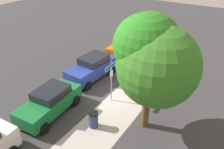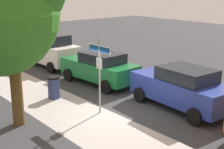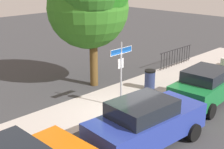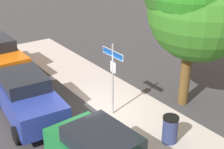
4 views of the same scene
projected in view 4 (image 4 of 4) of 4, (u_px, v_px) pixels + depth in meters
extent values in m
plane|color=#38383A|center=(98.00, 111.00, 12.82)|extent=(60.00, 60.00, 0.00)
cube|color=#B4ABA4|center=(155.00, 123.00, 12.02)|extent=(24.00, 2.60, 0.00)
cylinder|color=#9EA0A5|center=(113.00, 80.00, 12.08)|extent=(0.07, 0.07, 2.90)
cube|color=#144799|center=(113.00, 54.00, 11.64)|extent=(1.23, 0.02, 0.22)
cube|color=white|center=(113.00, 54.00, 11.64)|extent=(1.26, 0.02, 0.25)
cube|color=silver|center=(113.00, 67.00, 11.87)|extent=(0.32, 0.02, 0.42)
cylinder|color=brown|center=(186.00, 70.00, 12.81)|extent=(0.41, 0.41, 3.07)
sphere|color=#327421|center=(201.00, 9.00, 12.01)|extent=(4.05, 4.05, 4.05)
sphere|color=#2A842A|center=(218.00, 10.00, 11.73)|extent=(2.56, 2.56, 2.56)
cylinder|color=black|center=(28.00, 73.00, 15.55)|extent=(0.64, 0.23, 0.64)
cylinder|color=black|center=(7.00, 56.00, 17.62)|extent=(0.64, 0.23, 0.64)
cube|color=#263794|center=(27.00, 99.00, 12.13)|extent=(4.44, 2.04, 0.89)
cube|color=black|center=(23.00, 80.00, 12.04)|extent=(2.18, 1.67, 0.51)
cylinder|color=black|center=(64.00, 121.00, 11.57)|extent=(0.65, 0.26, 0.64)
cylinder|color=black|center=(17.00, 135.00, 10.75)|extent=(0.65, 0.26, 0.64)
cylinder|color=black|center=(37.00, 90.00, 13.87)|extent=(0.65, 0.26, 0.64)
cube|color=black|center=(102.00, 140.00, 8.70)|extent=(2.12, 1.63, 0.48)
cylinder|color=black|center=(101.00, 141.00, 10.46)|extent=(0.65, 0.26, 0.64)
cylinder|color=navy|center=(170.00, 130.00, 10.78)|extent=(0.52, 0.52, 0.90)
cylinder|color=black|center=(171.00, 118.00, 10.58)|extent=(0.55, 0.55, 0.08)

